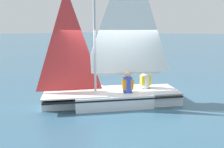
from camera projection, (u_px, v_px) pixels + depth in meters
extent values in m
plane|color=#38607A|center=(112.00, 103.00, 7.56)|extent=(260.00, 260.00, 0.00)
cube|color=silver|center=(112.00, 97.00, 7.52)|extent=(2.81, 2.90, 0.44)
cube|color=silver|center=(59.00, 100.00, 7.23)|extent=(1.33, 1.35, 0.44)
cube|color=silver|center=(161.00, 95.00, 7.81)|extent=(1.68, 1.65, 0.44)
cube|color=black|center=(112.00, 93.00, 7.49)|extent=(4.11, 4.39, 0.05)
cube|color=silver|center=(75.00, 92.00, 7.27)|extent=(2.42, 2.48, 0.04)
cylinder|color=#B7B7BC|center=(94.00, 18.00, 6.90)|extent=(0.08, 0.08, 4.84)
cylinder|color=#B7B7BC|center=(128.00, 73.00, 7.45)|extent=(1.53, 1.75, 0.07)
pyramid|color=white|center=(129.00, 10.00, 7.03)|extent=(1.45, 1.65, 4.09)
pyramid|color=red|center=(68.00, 41.00, 6.90)|extent=(1.05, 1.19, 3.25)
cube|color=black|center=(176.00, 96.00, 7.92)|extent=(0.08, 0.08, 0.31)
cube|color=black|center=(127.00, 98.00, 7.39)|extent=(0.36, 0.37, 0.45)
cylinder|color=blue|center=(128.00, 85.00, 7.30)|extent=(0.42, 0.42, 0.50)
cube|color=orange|center=(128.00, 84.00, 7.29)|extent=(0.42, 0.43, 0.35)
sphere|color=tan|center=(128.00, 74.00, 7.23)|extent=(0.22, 0.22, 0.22)
cube|color=black|center=(145.00, 93.00, 7.95)|extent=(0.36, 0.37, 0.45)
cylinder|color=white|center=(145.00, 81.00, 7.86)|extent=(0.42, 0.42, 0.50)
cube|color=yellow|center=(145.00, 80.00, 7.85)|extent=(0.42, 0.43, 0.35)
sphere|color=#A87A56|center=(146.00, 71.00, 7.79)|extent=(0.22, 0.22, 0.22)
cylinder|color=blue|center=(146.00, 69.00, 7.77)|extent=(0.29, 0.29, 0.06)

